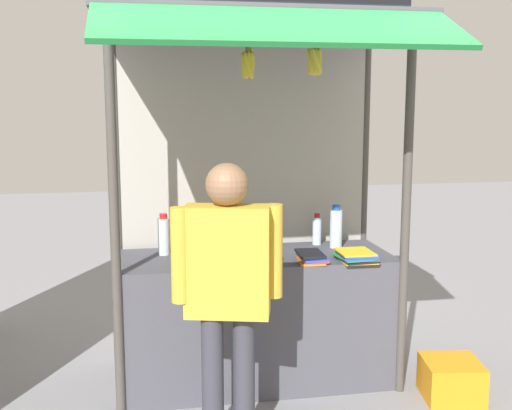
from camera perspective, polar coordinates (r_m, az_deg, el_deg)
ground_plane at (r=4.67m, az=0.00°, el=-15.29°), size 20.00×20.00×0.00m
stall_counter at (r=4.50m, az=0.00°, el=-10.08°), size 1.85×0.71×0.90m
stall_structure at (r=4.35m, az=-0.24°, el=6.17°), size 2.05×1.53×2.84m
water_bottle_far_right at (r=4.62m, az=7.17°, el=-2.03°), size 0.09×0.09×0.31m
water_bottle_mid_left at (r=4.38m, az=-2.66°, el=-2.84°), size 0.08×0.08×0.27m
water_bottle_back_left at (r=4.41m, az=-0.27°, el=-2.79°), size 0.07×0.07×0.26m
water_bottle_center at (r=4.42m, az=-8.25°, el=-2.72°), size 0.08×0.08×0.29m
water_bottle_back_right at (r=4.71m, az=5.47°, el=-2.24°), size 0.06×0.06×0.23m
magazine_stack_front_left at (r=4.28m, az=8.95°, el=-4.51°), size 0.26×0.28×0.06m
magazine_stack_mid_right at (r=4.18m, az=-0.53°, el=-4.57°), size 0.24×0.26×0.09m
magazine_stack_front_right at (r=4.29m, az=-4.65°, el=-4.28°), size 0.22×0.25×0.08m
magazine_stack_left at (r=4.23m, az=4.98°, el=-4.62°), size 0.20×0.29×0.06m
banana_bunch_leftmost at (r=3.79m, az=-0.69°, el=12.44°), size 0.10×0.10×0.29m
banana_bunch_rightmost at (r=3.88m, az=5.28°, el=12.68°), size 0.11×0.11×0.27m
vendor_person at (r=3.51m, az=-2.55°, el=-6.71°), size 0.61×0.31×1.62m
plastic_crate at (r=4.54m, az=17.06°, el=-14.69°), size 0.42×0.42×0.26m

